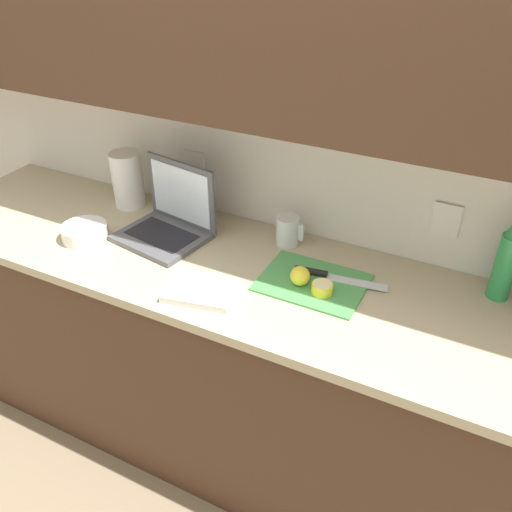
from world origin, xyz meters
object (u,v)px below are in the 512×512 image
at_px(laptop, 170,219).
at_px(knife, 324,274).
at_px(cutting_board, 312,282).
at_px(measuring_cup, 288,231).
at_px(bowl_white, 85,232).
at_px(paper_towel_roll, 128,180).
at_px(lemon_half_cut, 322,288).
at_px(lemon_whole_beside, 300,276).
at_px(bottle_green_soda, 508,259).

relative_size(laptop, knife, 1.12).
height_order(cutting_board, measuring_cup, measuring_cup).
relative_size(bowl_white, paper_towel_roll, 0.74).
xyz_separation_m(cutting_board, lemon_half_cut, (0.05, -0.04, 0.02)).
height_order(cutting_board, bowl_white, bowl_white).
xyz_separation_m(lemon_half_cut, lemon_whole_beside, (-0.08, 0.01, 0.01)).
bearing_deg(lemon_half_cut, lemon_whole_beside, 174.34).
height_order(laptop, lemon_half_cut, laptop).
height_order(measuring_cup, paper_towel_roll, paper_towel_roll).
height_order(lemon_whole_beside, measuring_cup, measuring_cup).
height_order(lemon_half_cut, measuring_cup, measuring_cup).
bearing_deg(lemon_whole_beside, paper_towel_roll, 166.04).
relative_size(lemon_whole_beside, paper_towel_roll, 0.28).
relative_size(laptop, lemon_whole_beside, 5.41).
xyz_separation_m(laptop, measuring_cup, (0.42, 0.13, -0.01)).
bearing_deg(lemon_half_cut, bowl_white, -175.35).
bearing_deg(measuring_cup, cutting_board, -47.22).
height_order(laptop, lemon_whole_beside, laptop).
bearing_deg(cutting_board, measuring_cup, 132.78).
bearing_deg(knife, laptop, 171.45).
xyz_separation_m(lemon_half_cut, paper_towel_roll, (-0.92, 0.22, 0.09)).
height_order(lemon_half_cut, paper_towel_roll, paper_towel_roll).
bearing_deg(cutting_board, lemon_half_cut, -41.50).
distance_m(laptop, lemon_half_cut, 0.65).
bearing_deg(paper_towel_roll, cutting_board, -11.27).
bearing_deg(bowl_white, cutting_board, 7.75).
xyz_separation_m(lemon_whole_beside, measuring_cup, (-0.14, 0.22, 0.01)).
bearing_deg(cutting_board, paper_towel_roll, 168.73).
bearing_deg(knife, paper_towel_roll, 164.17).
distance_m(knife, measuring_cup, 0.25).
xyz_separation_m(knife, paper_towel_roll, (-0.90, 0.13, 0.10)).
bearing_deg(paper_towel_roll, bowl_white, -86.83).
bearing_deg(lemon_half_cut, paper_towel_roll, 166.76).
bearing_deg(knife, bottle_green_soda, 9.30).
xyz_separation_m(bottle_green_soda, measuring_cup, (-0.72, -0.01, -0.09)).
xyz_separation_m(laptop, bowl_white, (-0.26, -0.17, -0.04)).
bearing_deg(bowl_white, lemon_whole_beside, 5.67).
bearing_deg(lemon_whole_beside, bottle_green_soda, 22.17).
relative_size(cutting_board, knife, 1.09).
xyz_separation_m(measuring_cup, bowl_white, (-0.68, -0.31, -0.03)).
bearing_deg(bottle_green_soda, laptop, -172.65).
relative_size(cutting_board, measuring_cup, 3.11).
relative_size(knife, paper_towel_roll, 1.37).
bearing_deg(laptop, knife, 8.40).
distance_m(cutting_board, bowl_white, 0.87).
bearing_deg(bottle_green_soda, measuring_cup, -179.04).
bearing_deg(lemon_half_cut, bottle_green_soda, 26.12).
relative_size(measuring_cup, paper_towel_roll, 0.48).
height_order(laptop, bowl_white, laptop).
xyz_separation_m(knife, measuring_cup, (-0.20, 0.15, 0.04)).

